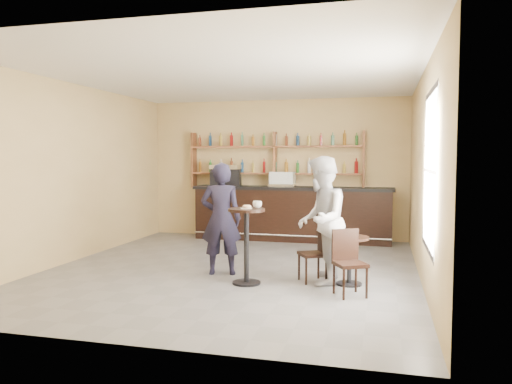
% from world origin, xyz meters
% --- Properties ---
extents(floor, '(7.00, 7.00, 0.00)m').
position_xyz_m(floor, '(0.00, 0.00, 0.00)').
color(floor, '#5E5E62').
rests_on(floor, ground).
extents(ceiling, '(7.00, 7.00, 0.00)m').
position_xyz_m(ceiling, '(0.00, 0.00, 3.20)').
color(ceiling, white).
rests_on(ceiling, wall_back).
extents(wall_back, '(7.00, 0.00, 7.00)m').
position_xyz_m(wall_back, '(0.00, 3.50, 1.60)').
color(wall_back, tan).
rests_on(wall_back, floor).
extents(wall_front, '(7.00, 0.00, 7.00)m').
position_xyz_m(wall_front, '(0.00, -3.50, 1.60)').
color(wall_front, tan).
rests_on(wall_front, floor).
extents(wall_left, '(0.00, 7.00, 7.00)m').
position_xyz_m(wall_left, '(-3.00, 0.00, 1.60)').
color(wall_left, tan).
rests_on(wall_left, floor).
extents(wall_right, '(0.00, 7.00, 7.00)m').
position_xyz_m(wall_right, '(3.00, 0.00, 1.60)').
color(wall_right, tan).
rests_on(wall_right, floor).
extents(window_pane, '(0.00, 2.00, 2.00)m').
position_xyz_m(window_pane, '(2.99, -1.20, 1.70)').
color(window_pane, white).
rests_on(window_pane, wall_right).
extents(window_frame, '(0.04, 1.70, 2.10)m').
position_xyz_m(window_frame, '(2.99, -1.20, 1.70)').
color(window_frame, black).
rests_on(window_frame, wall_right).
extents(shelf_unit, '(4.00, 0.26, 1.40)m').
position_xyz_m(shelf_unit, '(0.00, 3.37, 1.81)').
color(shelf_unit, brown).
rests_on(shelf_unit, wall_back).
extents(liquor_bottles, '(3.68, 0.10, 1.00)m').
position_xyz_m(liquor_bottles, '(0.00, 3.37, 1.98)').
color(liquor_bottles, '#8C5919').
rests_on(liquor_bottles, shelf_unit).
extents(bar_counter, '(4.48, 0.87, 1.21)m').
position_xyz_m(bar_counter, '(0.44, 3.15, 0.61)').
color(bar_counter, black).
rests_on(bar_counter, floor).
extents(espresso_machine, '(0.74, 0.54, 0.48)m').
position_xyz_m(espresso_machine, '(-1.12, 3.15, 1.46)').
color(espresso_machine, black).
rests_on(espresso_machine, bar_counter).
extents(pastry_case, '(0.58, 0.48, 0.33)m').
position_xyz_m(pastry_case, '(0.22, 3.15, 1.38)').
color(pastry_case, silver).
rests_on(pastry_case, bar_counter).
extents(pedestal_table, '(0.63, 0.63, 1.12)m').
position_xyz_m(pedestal_table, '(0.48, -0.86, 0.56)').
color(pedestal_table, black).
rests_on(pedestal_table, floor).
extents(napkin, '(0.21, 0.21, 0.00)m').
position_xyz_m(napkin, '(0.48, -0.86, 1.13)').
color(napkin, white).
rests_on(napkin, pedestal_table).
extents(donut, '(0.14, 0.14, 0.05)m').
position_xyz_m(donut, '(0.49, -0.87, 1.15)').
color(donut, '#B87843').
rests_on(donut, napkin).
extents(cup_pedestal, '(0.16, 0.16, 0.11)m').
position_xyz_m(cup_pedestal, '(0.62, -0.76, 1.18)').
color(cup_pedestal, white).
rests_on(cup_pedestal, pedestal_table).
extents(man_main, '(0.73, 0.56, 1.79)m').
position_xyz_m(man_main, '(-0.08, -0.36, 0.90)').
color(man_main, black).
rests_on(man_main, floor).
extents(cafe_table, '(0.68, 0.68, 0.72)m').
position_xyz_m(cafe_table, '(1.96, -0.54, 0.36)').
color(cafe_table, black).
rests_on(cafe_table, floor).
extents(cup_cafe, '(0.12, 0.12, 0.09)m').
position_xyz_m(cup_cafe, '(2.01, -0.54, 0.76)').
color(cup_cafe, white).
rests_on(cup_cafe, cafe_table).
extents(chair_west, '(0.51, 0.51, 0.86)m').
position_xyz_m(chair_west, '(1.41, -0.49, 0.43)').
color(chair_west, black).
rests_on(chair_west, floor).
extents(chair_south, '(0.52, 0.52, 0.89)m').
position_xyz_m(chair_south, '(2.01, -1.14, 0.45)').
color(chair_south, black).
rests_on(chair_south, floor).
extents(patron_second, '(0.74, 0.94, 1.89)m').
position_xyz_m(patron_second, '(1.54, -0.55, 0.95)').
color(patron_second, '#A5A5AA').
rests_on(patron_second, floor).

